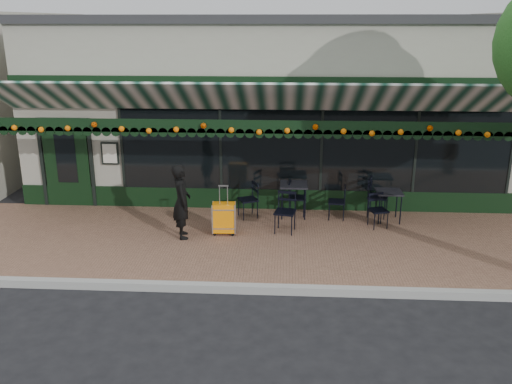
# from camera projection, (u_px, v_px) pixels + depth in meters

# --- Properties ---
(ground) EXTENTS (80.00, 80.00, 0.00)m
(ground) POSITION_uv_depth(u_px,v_px,m) (252.00, 290.00, 9.60)
(ground) COLOR black
(ground) RESTS_ON ground
(sidewalk) EXTENTS (18.00, 4.00, 0.15)m
(sidewalk) POSITION_uv_depth(u_px,v_px,m) (258.00, 243.00, 11.48)
(sidewalk) COLOR brown
(sidewalk) RESTS_ON ground
(curb) EXTENTS (18.00, 0.16, 0.15)m
(curb) POSITION_uv_depth(u_px,v_px,m) (251.00, 289.00, 9.50)
(curb) COLOR #9E9E99
(curb) RESTS_ON ground
(restaurant_building) EXTENTS (12.00, 9.60, 4.50)m
(restaurant_building) POSITION_uv_depth(u_px,v_px,m) (268.00, 100.00, 16.37)
(restaurant_building) COLOR gray
(restaurant_building) RESTS_ON ground
(woman) EXTENTS (0.53, 0.66, 1.59)m
(woman) POSITION_uv_depth(u_px,v_px,m) (182.00, 201.00, 11.35)
(woman) COLOR black
(woman) RESTS_ON sidewalk
(suitcase) EXTENTS (0.49, 0.29, 1.10)m
(suitcase) POSITION_uv_depth(u_px,v_px,m) (224.00, 218.00, 11.62)
(suitcase) COLOR orange
(suitcase) RESTS_ON sidewalk
(cafe_table_a) EXTENTS (0.58, 0.58, 0.71)m
(cafe_table_a) POSITION_uv_depth(u_px,v_px,m) (389.00, 194.00, 12.35)
(cafe_table_a) COLOR black
(cafe_table_a) RESTS_ON sidewalk
(cafe_table_b) EXTENTS (0.64, 0.64, 0.79)m
(cafe_table_b) POSITION_uv_depth(u_px,v_px,m) (294.00, 187.00, 12.63)
(cafe_table_b) COLOR black
(cafe_table_b) RESTS_ON sidewalk
(chair_a_left) EXTENTS (0.44, 0.44, 0.81)m
(chair_a_left) POSITION_uv_depth(u_px,v_px,m) (337.00, 202.00, 12.55)
(chair_a_left) COLOR black
(chair_a_left) RESTS_ON sidewalk
(chair_a_right) EXTENTS (0.59, 0.59, 0.95)m
(chair_a_right) POSITION_uv_depth(u_px,v_px,m) (378.00, 197.00, 12.69)
(chair_a_right) COLOR black
(chair_a_right) RESTS_ON sidewalk
(chair_a_front) EXTENTS (0.48, 0.48, 0.77)m
(chair_a_front) POSITION_uv_depth(u_px,v_px,m) (378.00, 211.00, 12.02)
(chair_a_front) COLOR black
(chair_a_front) RESTS_ON sidewalk
(chair_b_left) EXTENTS (0.56, 0.56, 0.84)m
(chair_b_left) POSITION_uv_depth(u_px,v_px,m) (248.00, 200.00, 12.63)
(chair_b_left) COLOR black
(chair_b_left) RESTS_ON sidewalk
(chair_b_right) EXTENTS (0.45, 0.45, 0.83)m
(chair_b_right) POSITION_uv_depth(u_px,v_px,m) (297.00, 198.00, 12.79)
(chair_b_right) COLOR black
(chair_b_right) RESTS_ON sidewalk
(chair_b_front) EXTENTS (0.53, 0.53, 0.90)m
(chair_b_front) POSITION_uv_depth(u_px,v_px,m) (285.00, 212.00, 11.73)
(chair_b_front) COLOR black
(chair_b_front) RESTS_ON sidewalk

